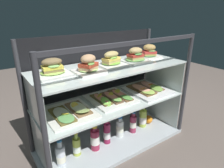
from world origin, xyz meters
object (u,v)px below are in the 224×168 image
object	(u,v)px
plated_roll_sandwich_far_right	(135,57)
open_sandwich_tray_left_of_center	(111,98)
juice_bottle_front_left_end	(95,139)
orange_fruit_beside_bottles	(148,119)
juice_bottle_back_right	(77,146)
juice_bottle_front_right_end	(133,124)
plated_roll_sandwich_mid_right	(149,52)
juice_bottle_back_center	(143,118)
open_sandwich_tray_mid_left	(70,112)
juice_bottle_front_middle	(107,133)
juice_bottle_front_fourth	(61,155)
open_sandwich_tray_far_right	(147,89)
plated_roll_sandwich_far_left	(88,66)
plated_roll_sandwich_right_of_center	(53,69)
plated_roll_sandwich_mid_left	(111,61)
juice_bottle_back_left	(120,128)

from	to	relation	value
plated_roll_sandwich_far_right	open_sandwich_tray_left_of_center	distance (m)	0.38
juice_bottle_front_left_end	orange_fruit_beside_bottles	size ratio (longest dim) A/B	2.77
open_sandwich_tray_left_of_center	orange_fruit_beside_bottles	bearing A→B (deg)	-0.88
juice_bottle_back_right	juice_bottle_front_right_end	distance (m)	0.55
plated_roll_sandwich_mid_right	juice_bottle_back_center	bearing A→B (deg)	-146.64
open_sandwich_tray_mid_left	juice_bottle_front_middle	bearing A→B (deg)	-0.09
plated_roll_sandwich_mid_right	juice_bottle_back_right	world-z (taller)	plated_roll_sandwich_mid_right
plated_roll_sandwich_far_right	plated_roll_sandwich_mid_right	size ratio (longest dim) A/B	1.12
juice_bottle_front_middle	juice_bottle_back_center	size ratio (longest dim) A/B	1.05
plated_roll_sandwich_far_right	juice_bottle_back_center	world-z (taller)	plated_roll_sandwich_far_right
open_sandwich_tray_left_of_center	juice_bottle_front_fourth	distance (m)	0.57
orange_fruit_beside_bottles	open_sandwich_tray_far_right	bearing A→B (deg)	-159.37
open_sandwich_tray_left_of_center	juice_bottle_back_right	world-z (taller)	open_sandwich_tray_left_of_center
juice_bottle_front_fourth	juice_bottle_front_left_end	xyz separation A→B (m)	(0.29, 0.00, 0.01)
plated_roll_sandwich_mid_right	juice_bottle_front_middle	size ratio (longest dim) A/B	0.74
open_sandwich_tray_mid_left	juice_bottle_front_right_end	world-z (taller)	open_sandwich_tray_mid_left
plated_roll_sandwich_far_left	orange_fruit_beside_bottles	xyz separation A→B (m)	(0.66, 0.04, -0.67)
plated_roll_sandwich_right_of_center	juice_bottle_front_middle	xyz separation A→B (m)	(0.38, -0.05, -0.60)
juice_bottle_front_left_end	juice_bottle_front_fourth	bearing A→B (deg)	-179.19
juice_bottle_front_fourth	juice_bottle_back_center	xyz separation A→B (m)	(0.83, 0.03, 0.01)
plated_roll_sandwich_far_left	plated_roll_sandwich_mid_right	size ratio (longest dim) A/B	1.07
plated_roll_sandwich_mid_right	juice_bottle_front_middle	xyz separation A→B (m)	(-0.50, -0.06, -0.61)
juice_bottle_back_right	juice_bottle_front_right_end	xyz separation A→B (m)	(0.55, -0.02, 0.01)
open_sandwich_tray_far_right	juice_bottle_back_right	distance (m)	0.77
juice_bottle_front_fourth	juice_bottle_front_left_end	distance (m)	0.29
orange_fruit_beside_bottles	plated_roll_sandwich_far_left	bearing A→B (deg)	-176.30
juice_bottle_front_fourth	open_sandwich_tray_far_right	bearing A→B (deg)	0.58
plated_roll_sandwich_right_of_center	open_sandwich_tray_far_right	bearing A→B (deg)	-4.64
plated_roll_sandwich_mid_right	juice_bottle_back_right	xyz separation A→B (m)	(-0.77, -0.05, -0.63)
plated_roll_sandwich_far_left	juice_bottle_front_right_end	distance (m)	0.76
juice_bottle_front_left_end	juice_bottle_front_right_end	distance (m)	0.40
plated_roll_sandwich_mid_left	plated_roll_sandwich_far_right	xyz separation A→B (m)	(0.22, -0.02, 0.00)
plated_roll_sandwich_right_of_center	plated_roll_sandwich_far_left	bearing A→B (deg)	-19.64
juice_bottle_back_left	juice_bottle_back_center	size ratio (longest dim) A/B	0.88
open_sandwich_tray_left_of_center	open_sandwich_tray_far_right	size ratio (longest dim) A/B	1.00
plated_roll_sandwich_right_of_center	open_sandwich_tray_left_of_center	xyz separation A→B (m)	(0.44, -0.03, -0.31)
open_sandwich_tray_mid_left	juice_bottle_front_left_end	size ratio (longest dim) A/B	1.62
open_sandwich_tray_left_of_center	juice_bottle_front_middle	world-z (taller)	open_sandwich_tray_left_of_center
juice_bottle_front_right_end	orange_fruit_beside_bottles	bearing A→B (deg)	6.32
open_sandwich_tray_left_of_center	open_sandwich_tray_far_right	distance (m)	0.37
juice_bottle_front_fourth	juice_bottle_front_right_end	world-z (taller)	juice_bottle_front_fourth
juice_bottle_back_right	juice_bottle_front_middle	size ratio (longest dim) A/B	0.87
plated_roll_sandwich_mid_left	juice_bottle_back_left	world-z (taller)	plated_roll_sandwich_mid_left
juice_bottle_back_left	juice_bottle_front_left_end	bearing A→B (deg)	-174.09
plated_roll_sandwich_far_left	juice_bottle_back_center	world-z (taller)	plated_roll_sandwich_far_left
open_sandwich_tray_left_of_center	juice_bottle_front_right_end	world-z (taller)	open_sandwich_tray_left_of_center
open_sandwich_tray_far_right	juice_bottle_front_fourth	bearing A→B (deg)	-179.42
plated_roll_sandwich_far_right	open_sandwich_tray_left_of_center	xyz separation A→B (m)	(-0.22, 0.02, -0.31)
juice_bottle_front_right_end	open_sandwich_tray_mid_left	bearing A→B (deg)	179.40
plated_roll_sandwich_right_of_center	plated_roll_sandwich_far_right	distance (m)	0.66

